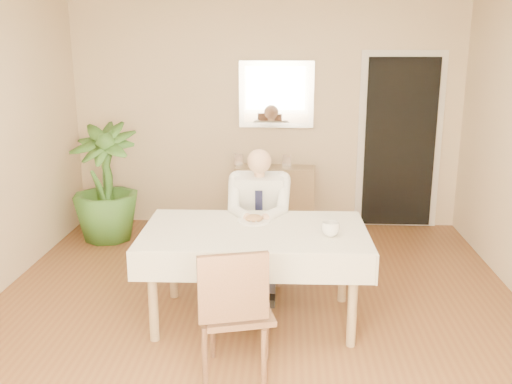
# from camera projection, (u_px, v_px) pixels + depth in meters

# --- Properties ---
(room) EXTENTS (5.00, 5.02, 2.60)m
(room) POSITION_uv_depth(u_px,v_px,m) (253.00, 158.00, 4.22)
(room) COLOR brown
(room) RESTS_ON ground
(window) EXTENTS (1.34, 0.04, 1.44)m
(window) POSITION_uv_depth(u_px,v_px,m) (207.00, 267.00, 1.80)
(window) COLOR silver
(window) RESTS_ON room
(doorway) EXTENTS (0.96, 0.07, 2.10)m
(doorway) POSITION_uv_depth(u_px,v_px,m) (400.00, 143.00, 6.60)
(doorway) COLOR silver
(doorway) RESTS_ON ground
(mirror) EXTENTS (0.86, 0.04, 0.76)m
(mirror) POSITION_uv_depth(u_px,v_px,m) (276.00, 95.00, 6.54)
(mirror) COLOR silver
(mirror) RESTS_ON room
(dining_table) EXTENTS (1.73, 1.05, 0.75)m
(dining_table) POSITION_uv_depth(u_px,v_px,m) (255.00, 240.00, 4.37)
(dining_table) COLOR #9A7C55
(dining_table) RESTS_ON ground
(chair_far) EXTENTS (0.44, 0.44, 0.87)m
(chair_far) POSITION_uv_depth(u_px,v_px,m) (260.00, 226.00, 5.26)
(chair_far) COLOR #462A1F
(chair_far) RESTS_ON ground
(chair_near) EXTENTS (0.53, 0.54, 0.92)m
(chair_near) POSITION_uv_depth(u_px,v_px,m) (235.00, 307.00, 3.59)
(chair_near) COLOR #462A1F
(chair_near) RESTS_ON ground
(seated_man) EXTENTS (0.48, 0.72, 1.24)m
(seated_man) POSITION_uv_depth(u_px,v_px,m) (259.00, 214.00, 4.94)
(seated_man) COLOR white
(seated_man) RESTS_ON ground
(plate) EXTENTS (0.26, 0.26, 0.02)m
(plate) POSITION_uv_depth(u_px,v_px,m) (254.00, 221.00, 4.52)
(plate) COLOR white
(plate) RESTS_ON dining_table
(food) EXTENTS (0.14, 0.14, 0.06)m
(food) POSITION_uv_depth(u_px,v_px,m) (254.00, 218.00, 4.52)
(food) COLOR brown
(food) RESTS_ON dining_table
(knife) EXTENTS (0.01, 0.13, 0.01)m
(knife) POSITION_uv_depth(u_px,v_px,m) (259.00, 221.00, 4.46)
(knife) COLOR silver
(knife) RESTS_ON dining_table
(fork) EXTENTS (0.01, 0.13, 0.01)m
(fork) POSITION_uv_depth(u_px,v_px,m) (248.00, 221.00, 4.46)
(fork) COLOR silver
(fork) RESTS_ON dining_table
(coffee_mug) EXTENTS (0.13, 0.13, 0.10)m
(coffee_mug) POSITION_uv_depth(u_px,v_px,m) (330.00, 229.00, 4.19)
(coffee_mug) COLOR white
(coffee_mug) RESTS_ON dining_table
(sideboard) EXTENTS (0.93, 0.36, 0.73)m
(sideboard) POSITION_uv_depth(u_px,v_px,m) (275.00, 197.00, 6.70)
(sideboard) COLOR #9A7C55
(sideboard) RESTS_ON ground
(photo_frame_left) EXTENTS (0.10, 0.02, 0.14)m
(photo_frame_left) POSITION_uv_depth(u_px,v_px,m) (239.00, 159.00, 6.67)
(photo_frame_left) COLOR silver
(photo_frame_left) RESTS_ON sideboard
(photo_frame_center) EXTENTS (0.10, 0.02, 0.14)m
(photo_frame_center) POSITION_uv_depth(u_px,v_px,m) (264.00, 160.00, 6.66)
(photo_frame_center) COLOR silver
(photo_frame_center) RESTS_ON sideboard
(photo_frame_right) EXTENTS (0.10, 0.02, 0.14)m
(photo_frame_right) POSITION_uv_depth(u_px,v_px,m) (287.00, 161.00, 6.60)
(photo_frame_right) COLOR silver
(photo_frame_right) RESTS_ON sideboard
(potted_palm) EXTENTS (0.79, 0.79, 1.29)m
(potted_palm) POSITION_uv_depth(u_px,v_px,m) (105.00, 183.00, 6.22)
(potted_palm) COLOR #305A1F
(potted_palm) RESTS_ON ground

